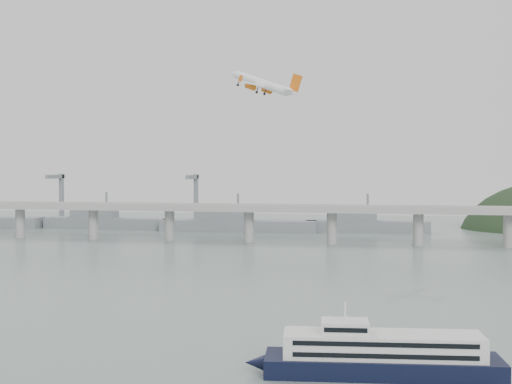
# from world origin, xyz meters

# --- Properties ---
(ground) EXTENTS (900.00, 900.00, 0.00)m
(ground) POSITION_xyz_m (0.00, 0.00, 0.00)
(ground) COLOR slate
(ground) RESTS_ON ground
(bridge) EXTENTS (800.00, 22.00, 23.90)m
(bridge) POSITION_xyz_m (-1.15, 200.00, 17.65)
(bridge) COLOR #979794
(bridge) RESTS_ON ground
(distant_fleet) EXTENTS (453.00, 60.90, 40.00)m
(distant_fleet) POSITION_xyz_m (-155.36, 265.08, 6.22)
(distant_fleet) COLOR slate
(distant_fleet) RESTS_ON ground
(ferry) EXTENTS (85.31, 20.01, 16.09)m
(ferry) POSITION_xyz_m (47.66, -54.33, 4.36)
(ferry) COLOR black
(ferry) RESTS_ON ground
(airliner) EXTENTS (34.70, 33.18, 15.18)m
(airliner) POSITION_xyz_m (-0.53, 74.90, 80.00)
(airliner) COLOR white
(airliner) RESTS_ON ground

